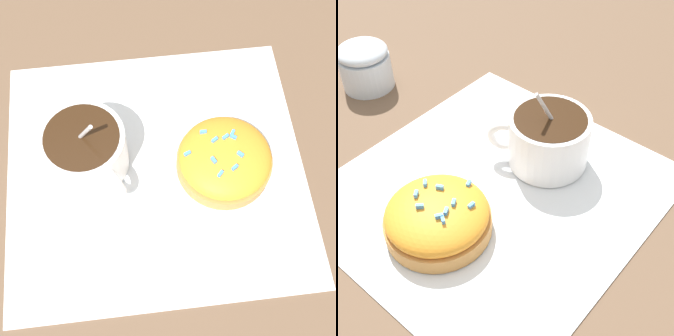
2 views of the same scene
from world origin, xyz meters
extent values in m
plane|color=brown|center=(0.00, 0.00, 0.00)|extent=(3.00, 3.00, 0.00)
cube|color=white|center=(0.00, 0.00, 0.00)|extent=(0.35, 0.33, 0.00)
cylinder|color=white|center=(-0.07, 0.01, 0.03)|extent=(0.09, 0.09, 0.06)
cylinder|color=#331E0F|center=(-0.07, 0.01, 0.06)|extent=(0.08, 0.08, 0.01)
torus|color=white|center=(-0.04, -0.03, 0.03)|extent=(0.03, 0.03, 0.04)
ellipsoid|color=silver|center=(-0.05, 0.00, 0.01)|extent=(0.03, 0.03, 0.01)
cylinder|color=silver|center=(-0.08, 0.01, 0.05)|extent=(0.04, 0.02, 0.08)
cylinder|color=#C18442|center=(0.07, 0.00, 0.01)|extent=(0.10, 0.10, 0.02)
ellipsoid|color=orange|center=(0.07, 0.00, 0.03)|extent=(0.10, 0.10, 0.03)
cube|color=#4C99EA|center=(0.03, 0.00, 0.04)|extent=(0.01, 0.01, 0.00)
cube|color=#4C99EA|center=(0.07, -0.03, 0.04)|extent=(0.01, 0.01, 0.00)
cube|color=#4C99EA|center=(0.08, 0.02, 0.04)|extent=(0.01, 0.01, 0.00)
cube|color=#4C99EA|center=(0.07, 0.02, 0.04)|extent=(0.01, 0.01, 0.00)
cube|color=#4C99EA|center=(0.08, -0.02, 0.04)|extent=(0.01, 0.01, 0.00)
cube|color=#4C99EA|center=(0.05, 0.02, 0.04)|extent=(0.01, 0.00, 0.00)
cube|color=#4C99EA|center=(0.06, 0.01, 0.04)|extent=(0.01, 0.01, 0.00)
cube|color=#4C99EA|center=(0.08, 0.02, 0.04)|extent=(0.01, 0.01, 0.00)
cube|color=#4C99EA|center=(0.06, -0.01, 0.04)|extent=(0.01, 0.01, 0.00)
cube|color=#4C99EA|center=(0.09, -0.01, 0.04)|extent=(0.01, 0.01, 0.00)
cylinder|color=silver|center=(-0.01, -0.26, 0.02)|extent=(0.07, 0.07, 0.04)
ellipsoid|color=silver|center=(-0.01, -0.26, 0.05)|extent=(0.06, 0.06, 0.02)
camera|label=1|loc=(0.01, -0.22, 0.47)|focal=50.00mm
camera|label=2|loc=(0.22, 0.24, 0.36)|focal=50.00mm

